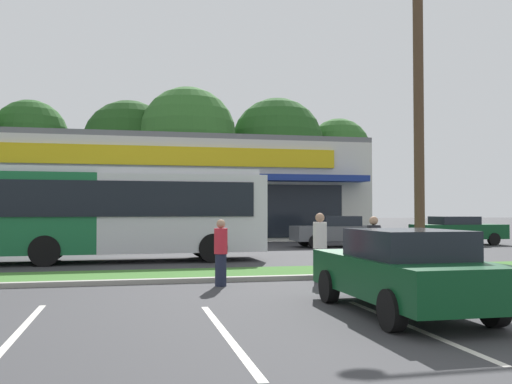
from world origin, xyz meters
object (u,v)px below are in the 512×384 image
object	(u,v)px
city_bus	(79,211)
pedestrian_near_bench	(374,249)
car_0	(403,270)
pedestrian_by_pole	(221,253)
utility_pole	(414,67)
car_2	(335,231)
car_1	(458,230)
pedestrian_mid	(320,247)

from	to	relation	value
city_bus	pedestrian_near_bench	bearing A→B (deg)	-44.66
car_0	pedestrian_by_pole	size ratio (longest dim) A/B	2.79
utility_pole	pedestrian_by_pole	distance (m)	8.21
utility_pole	car_2	size ratio (longest dim) A/B	2.75
pedestrian_by_pole	city_bus	bearing A→B (deg)	-120.61
utility_pole	car_1	distance (m)	15.23
city_bus	car_1	size ratio (longest dim) A/B	2.76
pedestrian_by_pole	pedestrian_mid	bearing A→B (deg)	127.25
car_0	pedestrian_by_pole	distance (m)	4.98
car_2	pedestrian_near_bench	distance (m)	13.78
utility_pole	pedestrian_mid	distance (m)	6.41
utility_pole	pedestrian_near_bench	size ratio (longest dim) A/B	6.88
car_0	car_1	size ratio (longest dim) A/B	0.94
car_2	city_bus	bearing A→B (deg)	27.29
car_2	pedestrian_near_bench	xyz separation A→B (m)	(-3.90, -13.22, 0.05)
city_bus	pedestrian_near_bench	world-z (taller)	city_bus
utility_pole	car_0	xyz separation A→B (m)	(-3.51, -6.08, -5.29)
car_0	car_2	distance (m)	18.16
car_0	pedestrian_by_pole	world-z (taller)	pedestrian_by_pole
car_0	car_2	xyz separation A→B (m)	(5.23, 17.38, 0.02)
car_0	pedestrian_mid	world-z (taller)	pedestrian_mid
pedestrian_mid	car_1	bearing A→B (deg)	-64.14
car_1	car_2	distance (m)	6.80
utility_pole	pedestrian_mid	size ratio (longest dim) A/B	6.55
pedestrian_near_bench	pedestrian_mid	distance (m)	1.35
utility_pole	pedestrian_by_pole	xyz separation A→B (m)	(-6.05, -1.80, -5.25)
pedestrian_by_pole	utility_pole	bearing A→B (deg)	137.57
car_2	pedestrian_near_bench	size ratio (longest dim) A/B	2.50
city_bus	pedestrian_near_bench	size ratio (longest dim) A/B	7.85
pedestrian_near_bench	pedestrian_mid	size ratio (longest dim) A/B	0.95
utility_pole	pedestrian_by_pole	size ratio (longest dim) A/B	7.17
pedestrian_near_bench	car_2	bearing A→B (deg)	69.47
car_0	pedestrian_mid	xyz separation A→B (m)	(0.04, 4.57, 0.11)
pedestrian_by_pole	pedestrian_mid	world-z (taller)	pedestrian_mid
pedestrian_mid	pedestrian_near_bench	bearing A→B (deg)	-128.55
utility_pole	pedestrian_by_pole	bearing A→B (deg)	-163.43
car_1	city_bus	bearing A→B (deg)	-161.53
pedestrian_by_pole	pedestrian_mid	xyz separation A→B (m)	(2.58, 0.28, 0.08)
car_1	pedestrian_near_bench	size ratio (longest dim) A/B	2.84
car_0	car_1	bearing A→B (deg)	-34.44
car_0	car_1	distance (m)	21.28
utility_pole	pedestrian_near_bench	world-z (taller)	utility_pole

